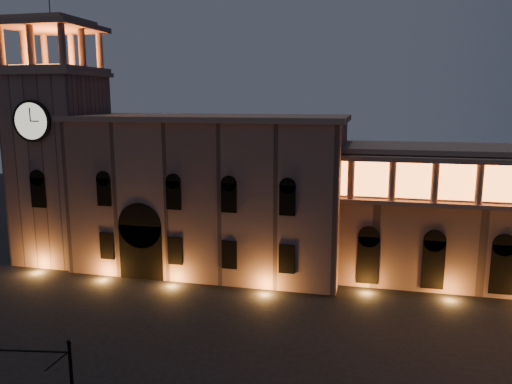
% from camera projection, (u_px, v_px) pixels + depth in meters
% --- Properties ---
extents(ground, '(160.00, 160.00, 0.00)m').
position_uv_depth(ground, '(145.00, 361.00, 37.45)').
color(ground, black).
rests_on(ground, ground).
extents(government_building, '(30.80, 12.80, 17.60)m').
position_uv_depth(government_building, '(209.00, 193.00, 57.29)').
color(government_building, '#7F5D53').
rests_on(government_building, ground).
extents(clock_tower, '(9.80, 9.80, 32.40)m').
position_uv_depth(clock_tower, '(60.00, 157.00, 59.82)').
color(clock_tower, '#7F5D53').
rests_on(clock_tower, ground).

